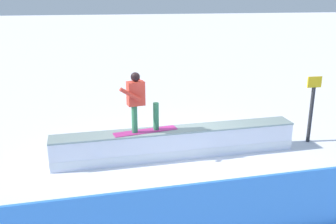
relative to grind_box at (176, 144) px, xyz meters
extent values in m
plane|color=white|center=(0.00, 0.00, -0.34)|extent=(120.00, 120.00, 0.00)
cube|color=white|center=(0.00, 0.00, 0.02)|extent=(6.19, 0.94, 0.71)
cube|color=white|center=(0.00, 0.00, -0.16)|extent=(6.20, 0.96, 0.17)
cube|color=gray|center=(0.00, 0.00, 0.39)|extent=(6.20, 1.00, 0.04)
cube|color=#BD2D80|center=(0.78, 0.05, 0.42)|extent=(1.61, 0.62, 0.01)
cylinder|color=#34794C|center=(1.04, 0.11, 0.77)|extent=(0.17, 0.17, 0.68)
cylinder|color=#34794C|center=(0.51, -0.01, 0.77)|extent=(0.17, 0.17, 0.68)
cube|color=red|center=(1.00, 0.10, 1.39)|extent=(0.44, 0.32, 0.57)
sphere|color=black|center=(1.00, 0.10, 1.79)|extent=(0.22, 0.22, 0.22)
cylinder|color=red|center=(1.14, 0.29, 1.42)|extent=(0.52, 0.19, 0.38)
cylinder|color=red|center=(0.93, -0.09, 1.42)|extent=(0.16, 0.12, 0.56)
cube|color=#3781EB|center=(0.00, 3.60, 0.24)|extent=(12.51, 0.86, 1.17)
cylinder|color=#262628|center=(-3.83, -0.36, 0.44)|extent=(0.10, 0.10, 1.56)
cube|color=yellow|center=(-3.83, -0.36, 1.37)|extent=(0.40, 0.04, 0.30)
camera|label=1|loc=(1.75, 8.87, 3.72)|focal=41.25mm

